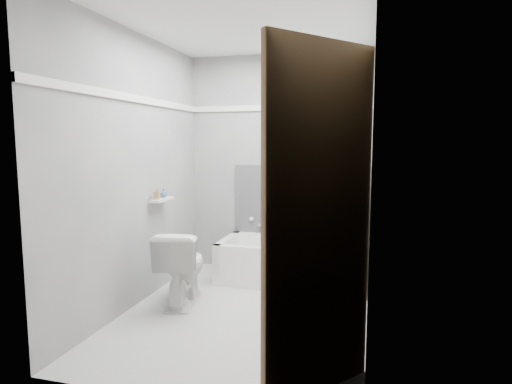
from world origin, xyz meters
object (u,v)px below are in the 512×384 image
(bathtub, at_px, (292,262))
(soap_bottle_a, at_px, (157,194))
(toilet, at_px, (182,267))
(office_chair, at_px, (335,219))
(door, at_px, (365,237))
(soap_bottle_b, at_px, (164,193))

(bathtub, bearing_deg, soap_bottle_a, -149.94)
(bathtub, distance_m, soap_bottle_a, 1.55)
(toilet, relative_size, soap_bottle_a, 6.25)
(office_chair, relative_size, soap_bottle_a, 10.35)
(toilet, bearing_deg, door, 128.87)
(office_chair, distance_m, soap_bottle_a, 1.77)
(bathtub, distance_m, toilet, 1.20)
(soap_bottle_b, bearing_deg, door, -41.06)
(soap_bottle_a, bearing_deg, office_chair, 23.79)
(bathtub, relative_size, door, 0.75)
(office_chair, xyz_separation_m, toilet, (-1.28, -0.87, -0.35))
(toilet, distance_m, soap_bottle_b, 0.77)
(office_chair, distance_m, soap_bottle_b, 1.72)
(office_chair, xyz_separation_m, soap_bottle_b, (-1.60, -0.56, 0.28))
(bathtub, height_order, soap_bottle_b, soap_bottle_b)
(bathtub, height_order, door, door)
(office_chair, height_order, toilet, office_chair)
(bathtub, height_order, soap_bottle_a, soap_bottle_a)
(door, height_order, soap_bottle_a, door)
(soap_bottle_b, bearing_deg, soap_bottle_a, -90.00)
(bathtub, distance_m, soap_bottle_b, 1.49)
(door, relative_size, soap_bottle_a, 18.46)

